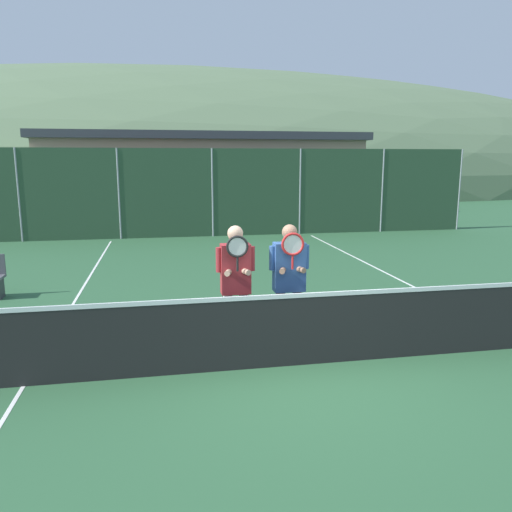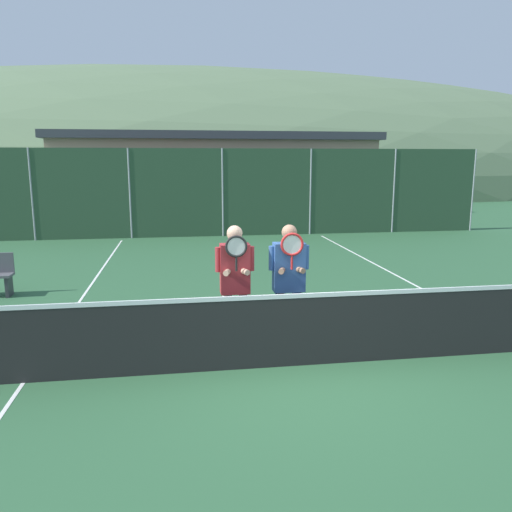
{
  "view_description": "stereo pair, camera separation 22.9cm",
  "coord_description": "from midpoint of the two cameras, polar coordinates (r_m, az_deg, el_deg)",
  "views": [
    {
      "loc": [
        -1.76,
        -5.98,
        2.66
      ],
      "look_at": [
        -0.48,
        0.81,
        1.33
      ],
      "focal_mm": 35.0,
      "sensor_mm": 36.0,
      "label": 1
    },
    {
      "loc": [
        -1.54,
        -6.02,
        2.66
      ],
      "look_at": [
        -0.48,
        0.81,
        1.33
      ],
      "focal_mm": 35.0,
      "sensor_mm": 36.0,
      "label": 2
    }
  ],
  "objects": [
    {
      "name": "fence_back",
      "position": [
        17.64,
        -5.37,
        7.2
      ],
      "size": [
        19.1,
        0.06,
        3.06
      ],
      "color": "gray",
      "rests_on": "ground_plane"
    },
    {
      "name": "car_left_of_center",
      "position": [
        20.4,
        -6.71,
        5.94
      ],
      "size": [
        4.29,
        2.07,
        1.8
      ],
      "color": "maroon",
      "rests_on": "ground_plane"
    },
    {
      "name": "clubhouse_building",
      "position": [
        25.83,
        -6.24,
        9.4
      ],
      "size": [
        15.78,
        5.5,
        3.96
      ],
      "color": "tan",
      "rests_on": "ground_plane"
    },
    {
      "name": "car_center",
      "position": [
        21.39,
        7.16,
        6.13
      ],
      "size": [
        4.31,
        1.9,
        1.78
      ],
      "color": "navy",
      "rests_on": "ground_plane"
    },
    {
      "name": "player_center_left",
      "position": [
        6.95,
        2.87,
        -2.37
      ],
      "size": [
        0.57,
        0.34,
        1.8
      ],
      "color": "black",
      "rests_on": "ground_plane"
    },
    {
      "name": "court_line_left_sideline",
      "position": [
        9.56,
        -21.33,
        -6.0
      ],
      "size": [
        0.05,
        16.0,
        0.01
      ],
      "primitive_type": "cube",
      "color": "white",
      "rests_on": "ground_plane"
    },
    {
      "name": "ground_plane",
      "position": [
        6.77,
        4.38,
        -12.28
      ],
      "size": [
        120.0,
        120.0,
        0.0
      ],
      "primitive_type": "plane",
      "color": "#2D5B38"
    },
    {
      "name": "car_far_left",
      "position": [
        20.79,
        -20.9,
        5.43
      ],
      "size": [
        4.24,
        2.03,
        1.83
      ],
      "color": "#B2B7BC",
      "rests_on": "ground_plane"
    },
    {
      "name": "player_leftmost",
      "position": [
        6.82,
        -3.3,
        -2.69
      ],
      "size": [
        0.54,
        0.34,
        1.8
      ],
      "color": "white",
      "rests_on": "ground_plane"
    },
    {
      "name": "hill_distant",
      "position": [
        63.3,
        -9.31,
        8.37
      ],
      "size": [
        126.83,
        70.46,
        24.66
      ],
      "color": "#5B7551",
      "rests_on": "ground_plane"
    },
    {
      "name": "tennis_net",
      "position": [
        6.58,
        4.45,
        -8.23
      ],
      "size": [
        9.33,
        0.09,
        1.08
      ],
      "color": "gray",
      "rests_on": "ground_plane"
    },
    {
      "name": "court_line_right_sideline",
      "position": [
        10.68,
        18.33,
        -4.05
      ],
      "size": [
        0.05,
        16.0,
        0.01
      ],
      "primitive_type": "cube",
      "color": "white",
      "rests_on": "ground_plane"
    }
  ]
}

